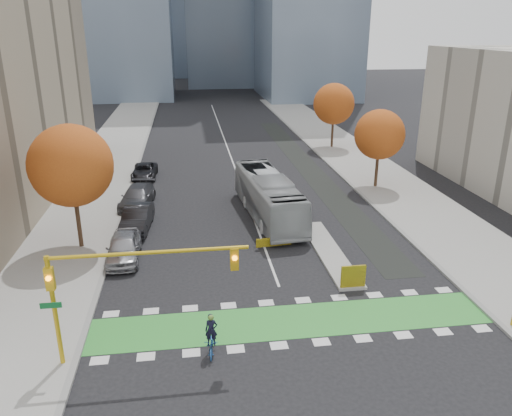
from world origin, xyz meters
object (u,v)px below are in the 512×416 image
object	(u,v)px
tree_east_near	(380,135)
parked_car_a	(124,247)
bus	(269,196)
parked_car_d	(144,171)
parked_car_b	(137,218)
cyclist	(212,340)
hazard_board	(353,276)
parked_car_c	(137,197)
tree_east_far	(334,104)
tree_west	(71,166)
traffic_signal_west	(115,278)

from	to	relation	value
tree_east_near	parked_car_a	size ratio (longest dim) A/B	1.45
bus	tree_east_near	bearing A→B (deg)	23.39
parked_car_d	bus	bearing A→B (deg)	-47.90
tree_east_near	parked_car_b	xyz separation A→B (m)	(-20.59, -7.18, -4.01)
cyclist	parked_car_b	distance (m)	15.98
hazard_board	parked_car_a	size ratio (longest dim) A/B	0.29
parked_car_c	tree_east_far	bearing A→B (deg)	48.03
parked_car_d	tree_east_near	bearing A→B (deg)	-14.06
hazard_board	parked_car_c	world-z (taller)	parked_car_c
tree_east_far	parked_car_b	world-z (taller)	tree_east_far
hazard_board	tree_west	world-z (taller)	tree_west
traffic_signal_west	parked_car_c	xyz separation A→B (m)	(-1.07, 20.33, -3.23)
tree_east_near	parked_car_c	xyz separation A→B (m)	(-21.00, -2.18, -4.06)
parked_car_c	parked_car_d	size ratio (longest dim) A/B	1.15
cyclist	parked_car_c	world-z (taller)	cyclist
tree_west	cyclist	size ratio (longest dim) A/B	4.22
tree_east_far	parked_car_a	world-z (taller)	tree_east_far
hazard_board	parked_car_d	bearing A→B (deg)	118.62
tree_east_far	cyclist	world-z (taller)	tree_east_far
cyclist	parked_car_c	distance (m)	20.91
parked_car_a	parked_car_c	world-z (taller)	parked_car_a
tree_west	tree_east_near	bearing A→B (deg)	22.62
parked_car_a	parked_car_c	xyz separation A→B (m)	(0.00, 10.00, -0.03)
traffic_signal_west	parked_car_a	world-z (taller)	traffic_signal_west
tree_east_far	parked_car_a	distance (m)	35.72
tree_west	tree_east_far	distance (m)	35.73
parked_car_a	parked_car_d	bearing A→B (deg)	89.41
tree_east_far	bus	size ratio (longest dim) A/B	0.64
tree_east_near	parked_car_d	size ratio (longest dim) A/B	1.47
tree_east_far	parked_car_b	size ratio (longest dim) A/B	1.48
tree_east_far	cyclist	distance (m)	42.17
hazard_board	tree_east_far	bearing A→B (deg)	75.88
tree_west	parked_car_b	xyz separation A→B (m)	(3.41, 2.82, -4.76)
bus	parked_car_b	world-z (taller)	bus
bus	parked_car_c	distance (m)	10.90
hazard_board	traffic_signal_west	distance (m)	13.23
traffic_signal_west	cyclist	size ratio (longest dim) A/B	4.37
tree_east_near	parked_car_b	distance (m)	22.18
parked_car_d	tree_west	bearing A→B (deg)	-98.65
parked_car_a	tree_west	bearing A→B (deg)	143.45
tree_west	parked_car_c	world-z (taller)	tree_west
hazard_board	parked_car_d	xyz separation A→B (m)	(-13.00, 23.82, -0.13)
hazard_board	cyclist	size ratio (longest dim) A/B	0.72
tree_west	traffic_signal_west	bearing A→B (deg)	-71.98
parked_car_a	parked_car_b	xyz separation A→B (m)	(0.41, 5.00, 0.02)
cyclist	parked_car_a	distance (m)	11.44
tree_east_near	cyclist	world-z (taller)	tree_east_near
traffic_signal_west	hazard_board	bearing A→B (deg)	21.55
tree_east_near	cyclist	size ratio (longest dim) A/B	3.63
hazard_board	tree_east_near	size ratio (longest dim) A/B	0.20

